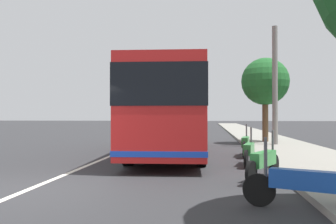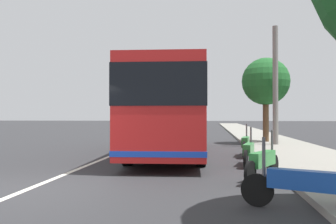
{
  "view_description": "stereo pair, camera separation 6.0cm",
  "coord_description": "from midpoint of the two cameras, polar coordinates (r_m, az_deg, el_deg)",
  "views": [
    {
      "loc": [
        -7.24,
        -3.94,
        1.62
      ],
      "look_at": [
        7.03,
        -2.28,
        1.78
      ],
      "focal_mm": 37.43,
      "sensor_mm": 36.0,
      "label": 1
    },
    {
      "loc": [
        -7.23,
        -4.0,
        1.62
      ],
      "look_at": [
        7.03,
        -2.28,
        1.78
      ],
      "focal_mm": 37.43,
      "sensor_mm": 36.0,
      "label": 2
    }
  ],
  "objects": [
    {
      "name": "ground_plane",
      "position": [
        8.41,
        -21.92,
        -11.71
      ],
      "size": [
        220.0,
        220.0,
        0.0
      ],
      "primitive_type": "plane",
      "color": "#2D2D30"
    },
    {
      "name": "sidewalk_curb",
      "position": [
        17.68,
        18.84,
        -5.65
      ],
      "size": [
        110.0,
        3.6,
        0.14
      ],
      "primitive_type": "cube",
      "color": "gray",
      "rests_on": "ground"
    },
    {
      "name": "lane_divider_line",
      "position": [
        17.76,
        -6.08,
        -5.87
      ],
      "size": [
        110.0,
        0.16,
        0.01
      ],
      "primitive_type": "cube",
      "color": "silver",
      "rests_on": "ground"
    },
    {
      "name": "coach_bus",
      "position": [
        15.06,
        0.62,
        0.7
      ],
      "size": [
        11.72,
        3.21,
        3.39
      ],
      "rotation": [
        0.0,
        0.0,
        0.05
      ],
      "color": "red",
      "rests_on": "ground"
    },
    {
      "name": "motorcycle_mid_row",
      "position": [
        6.42,
        21.46,
        -11.04
      ],
      "size": [
        0.93,
        2.03,
        1.24
      ],
      "rotation": [
        0.0,
        0.0,
        1.17
      ],
      "color": "black",
      "rests_on": "ground"
    },
    {
      "name": "motorcycle_angled",
      "position": [
        9.23,
        15.39,
        -7.83
      ],
      "size": [
        1.99,
        1.13,
        1.24
      ],
      "rotation": [
        0.0,
        0.0,
        -0.5
      ],
      "color": "black",
      "rests_on": "ground"
    },
    {
      "name": "motorcycle_nearest_curb",
      "position": [
        11.93,
        13.16,
        -6.23
      ],
      "size": [
        2.16,
        0.56,
        1.24
      ],
      "rotation": [
        0.0,
        0.0,
        -0.22
      ],
      "color": "black",
      "rests_on": "ground"
    },
    {
      "name": "motorcycle_far_end",
      "position": [
        14.45,
        12.63,
        -5.13
      ],
      "size": [
        2.21,
        0.45,
        1.28
      ],
      "rotation": [
        0.0,
        0.0,
        -0.17
      ],
      "color": "black",
      "rests_on": "ground"
    },
    {
      "name": "car_side_street",
      "position": [
        47.24,
        4.51,
        -1.77
      ],
      "size": [
        4.16,
        2.18,
        1.49
      ],
      "rotation": [
        0.0,
        0.0,
        -0.08
      ],
      "color": "silver",
      "rests_on": "ground"
    },
    {
      "name": "car_oncoming",
      "position": [
        56.02,
        4.76,
        -1.55
      ],
      "size": [
        4.35,
        1.79,
        1.6
      ],
      "rotation": [
        0.0,
        0.0,
        0.0
      ],
      "color": "silver",
      "rests_on": "ground"
    },
    {
      "name": "car_ahead_same_lane",
      "position": [
        36.36,
        3.83,
        -2.08
      ],
      "size": [
        4.31,
        1.83,
        1.51
      ],
      "rotation": [
        0.0,
        0.0,
        0.01
      ],
      "color": "gray",
      "rests_on": "ground"
    },
    {
      "name": "roadside_tree_mid_block",
      "position": [
        21.19,
        15.7,
        4.73
      ],
      "size": [
        2.75,
        2.75,
        5.01
      ],
      "color": "brown",
      "rests_on": "ground"
    },
    {
      "name": "utility_pole",
      "position": [
        19.19,
        17.18,
        4.01
      ],
      "size": [
        0.28,
        0.28,
        6.34
      ],
      "primitive_type": "cylinder",
      "color": "slate",
      "rests_on": "ground"
    }
  ]
}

